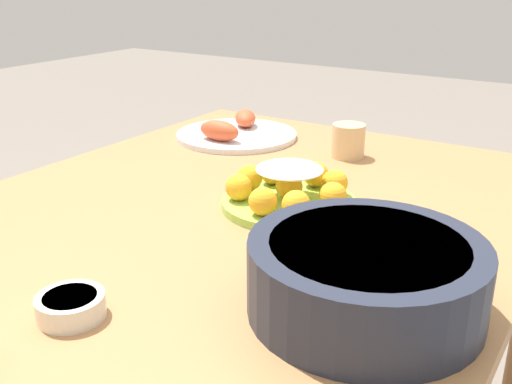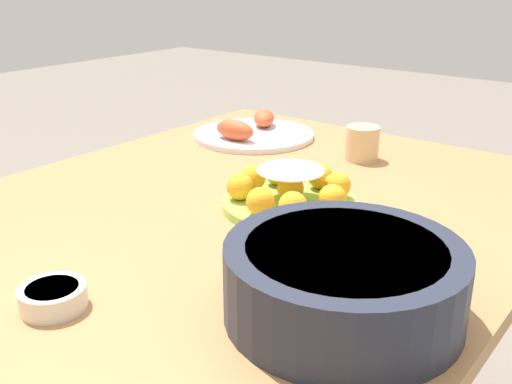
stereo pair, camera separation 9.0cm
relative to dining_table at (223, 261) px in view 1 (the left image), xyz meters
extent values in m
cylinder|color=#A87547|center=(-0.66, -0.47, -0.30)|extent=(0.06, 0.06, 0.72)
cube|color=#A87547|center=(0.00, 0.00, 0.07)|extent=(1.41, 1.03, 0.03)
cylinder|color=#99CC4C|center=(-0.11, 0.08, 0.10)|extent=(0.26, 0.26, 0.02)
sphere|color=#F4A823|center=(-0.02, 0.08, 0.13)|extent=(0.05, 0.05, 0.05)
sphere|color=#F4A823|center=(-0.04, 0.13, 0.13)|extent=(0.05, 0.05, 0.05)
sphere|color=#F4A823|center=(-0.11, 0.17, 0.13)|extent=(0.05, 0.05, 0.05)
sphere|color=#F4A823|center=(-0.17, 0.14, 0.13)|extent=(0.05, 0.05, 0.05)
sphere|color=#F4A823|center=(-0.20, 0.09, 0.13)|extent=(0.05, 0.05, 0.05)
sphere|color=#F4A823|center=(-0.17, 0.01, 0.13)|extent=(0.05, 0.05, 0.05)
sphere|color=#F4A823|center=(-0.11, -0.01, 0.13)|extent=(0.05, 0.05, 0.05)
sphere|color=#F4A823|center=(-0.06, 0.00, 0.13)|extent=(0.05, 0.05, 0.05)
ellipsoid|color=white|center=(-0.11, 0.08, 0.16)|extent=(0.13, 0.13, 0.02)
sphere|color=#F4A823|center=(-0.11, 0.08, 0.13)|extent=(0.05, 0.05, 0.05)
cylinder|color=#232838|center=(0.15, 0.34, 0.14)|extent=(0.31, 0.31, 0.10)
cylinder|color=brown|center=(0.15, 0.34, 0.18)|extent=(0.25, 0.25, 0.01)
cylinder|color=silver|center=(0.37, 0.03, 0.10)|extent=(0.09, 0.09, 0.03)
cylinder|color=#9E4C1E|center=(0.37, 0.03, 0.12)|extent=(0.07, 0.07, 0.01)
cylinder|color=silver|center=(-0.46, -0.28, 0.09)|extent=(0.32, 0.32, 0.01)
ellipsoid|color=#D1512D|center=(-0.37, -0.28, 0.13)|extent=(0.05, 0.11, 0.05)
ellipsoid|color=#D1512D|center=(-0.53, -0.30, 0.12)|extent=(0.11, 0.11, 0.04)
cylinder|color=#DBB27F|center=(-0.46, 0.04, 0.13)|extent=(0.08, 0.08, 0.08)
camera|label=1|loc=(0.81, 0.59, 0.52)|focal=42.00mm
camera|label=2|loc=(0.75, 0.67, 0.52)|focal=42.00mm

